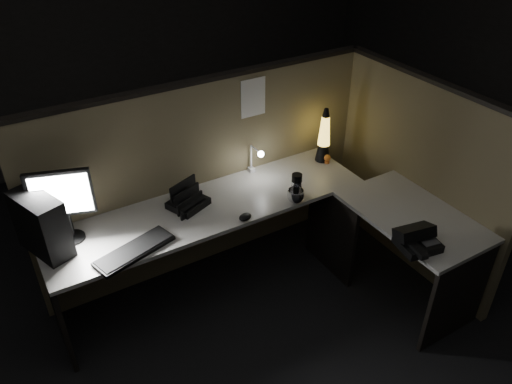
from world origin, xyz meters
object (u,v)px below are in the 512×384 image
pc_tower (41,225)px  monitor (62,199)px  keyboard (135,251)px  lava_lamp (324,139)px  desk_phone (416,239)px

pc_tower → monitor: 0.19m
pc_tower → keyboard: (0.45, -0.30, -0.18)m
keyboard → lava_lamp: (1.69, 0.32, 0.17)m
monitor → desk_phone: bearing=-14.5°
keyboard → desk_phone: (1.52, -0.84, 0.04)m
monitor → lava_lamp: monitor is taller
lava_lamp → pc_tower: bearing=-179.3°
lava_lamp → keyboard: bearing=-169.1°
pc_tower → keyboard: pc_tower is taller
lava_lamp → monitor: bearing=179.4°
monitor → desk_phone: monitor is taller
desk_phone → keyboard: bearing=161.6°
keyboard → lava_lamp: 1.73m
monitor → desk_phone: (1.82, -1.19, -0.24)m
pc_tower → keyboard: bearing=-53.9°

